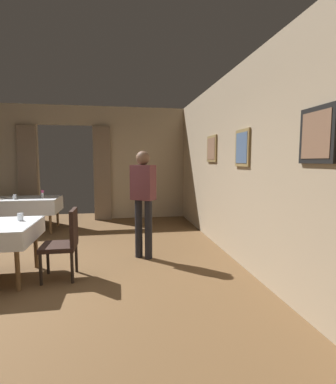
{
  "coord_description": "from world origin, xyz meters",
  "views": [
    {
      "loc": [
        1.34,
        -3.78,
        1.56
      ],
      "look_at": [
        2.02,
        0.16,
        1.13
      ],
      "focal_mm": 26.99,
      "sensor_mm": 36.0,
      "label": 1
    }
  ],
  "objects_px": {
    "person_waiter_by_doorway": "(143,195)",
    "flower_vase_far": "(42,193)",
    "glass_mid_d": "(20,217)",
    "chair_mid_right": "(65,240)",
    "plate_far_d": "(9,197)",
    "glass_far_c": "(15,197)",
    "dining_table_far": "(25,202)"
  },
  "relations": [
    {
      "from": "flower_vase_far",
      "to": "plate_far_d",
      "type": "bearing_deg",
      "value": 163.83
    },
    {
      "from": "person_waiter_by_doorway",
      "to": "glass_far_c",
      "type": "bearing_deg",
      "value": 141.7
    },
    {
      "from": "person_waiter_by_doorway",
      "to": "flower_vase_far",
      "type": "bearing_deg",
      "value": 133.05
    },
    {
      "from": "chair_mid_right",
      "to": "glass_mid_d",
      "type": "relative_size",
      "value": 8.89
    },
    {
      "from": "glass_far_c",
      "to": "plate_far_d",
      "type": "height_order",
      "value": "glass_far_c"
    },
    {
      "from": "dining_table_far",
      "to": "flower_vase_far",
      "type": "height_order",
      "value": "flower_vase_far"
    },
    {
      "from": "glass_far_c",
      "to": "plate_far_d",
      "type": "relative_size",
      "value": 0.43
    },
    {
      "from": "flower_vase_far",
      "to": "plate_far_d",
      "type": "xyz_separation_m",
      "value": [
        -0.77,
        0.22,
        -0.09
      ]
    },
    {
      "from": "glass_mid_d",
      "to": "flower_vase_far",
      "type": "height_order",
      "value": "flower_vase_far"
    },
    {
      "from": "glass_mid_d",
      "to": "flower_vase_far",
      "type": "relative_size",
      "value": 0.59
    },
    {
      "from": "chair_mid_right",
      "to": "plate_far_d",
      "type": "bearing_deg",
      "value": 119.47
    },
    {
      "from": "chair_mid_right",
      "to": "person_waiter_by_doorway",
      "type": "relative_size",
      "value": 0.54
    },
    {
      "from": "glass_mid_d",
      "to": "plate_far_d",
      "type": "distance_m",
      "value": 3.03
    },
    {
      "from": "glass_mid_d",
      "to": "person_waiter_by_doorway",
      "type": "bearing_deg",
      "value": 12.6
    },
    {
      "from": "glass_mid_d",
      "to": "flower_vase_far",
      "type": "distance_m",
      "value": 2.61
    },
    {
      "from": "dining_table_far",
      "to": "person_waiter_by_doorway",
      "type": "relative_size",
      "value": 0.83
    },
    {
      "from": "glass_mid_d",
      "to": "plate_far_d",
      "type": "bearing_deg",
      "value": 111.62
    },
    {
      "from": "chair_mid_right",
      "to": "glass_far_c",
      "type": "xyz_separation_m",
      "value": [
        -1.49,
        2.68,
        0.29
      ]
    },
    {
      "from": "chair_mid_right",
      "to": "person_waiter_by_doorway",
      "type": "xyz_separation_m",
      "value": [
        1.1,
        0.64,
        0.51
      ]
    },
    {
      "from": "glass_mid_d",
      "to": "plate_far_d",
      "type": "relative_size",
      "value": 0.44
    },
    {
      "from": "chair_mid_right",
      "to": "glass_mid_d",
      "type": "distance_m",
      "value": 0.73
    },
    {
      "from": "person_waiter_by_doorway",
      "to": "plate_far_d",
      "type": "bearing_deg",
      "value": 139.36
    },
    {
      "from": "flower_vase_far",
      "to": "plate_far_d",
      "type": "distance_m",
      "value": 0.81
    },
    {
      "from": "glass_mid_d",
      "to": "person_waiter_by_doorway",
      "type": "relative_size",
      "value": 0.06
    },
    {
      "from": "dining_table_far",
      "to": "chair_mid_right",
      "type": "xyz_separation_m",
      "value": [
        1.34,
        -2.87,
        -0.13
      ]
    },
    {
      "from": "chair_mid_right",
      "to": "person_waiter_by_doorway",
      "type": "height_order",
      "value": "person_waiter_by_doorway"
    },
    {
      "from": "dining_table_far",
      "to": "chair_mid_right",
      "type": "relative_size",
      "value": 1.54
    },
    {
      "from": "dining_table_far",
      "to": "glass_far_c",
      "type": "bearing_deg",
      "value": -127.62
    },
    {
      "from": "flower_vase_far",
      "to": "glass_far_c",
      "type": "xyz_separation_m",
      "value": [
        -0.52,
        -0.16,
        -0.05
      ]
    },
    {
      "from": "dining_table_far",
      "to": "plate_far_d",
      "type": "relative_size",
      "value": 6.02
    },
    {
      "from": "glass_far_c",
      "to": "glass_mid_d",
      "type": "bearing_deg",
      "value": -70.26
    },
    {
      "from": "glass_mid_d",
      "to": "glass_far_c",
      "type": "bearing_deg",
      "value": 109.74
    }
  ]
}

